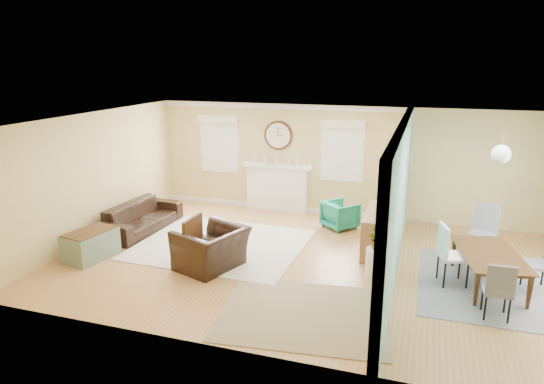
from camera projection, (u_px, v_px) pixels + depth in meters
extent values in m
plane|color=#B07645|center=(308.00, 262.00, 8.92)|extent=(9.00, 9.00, 0.00)
cube|color=tan|center=(340.00, 162.00, 11.33)|extent=(9.00, 0.02, 2.60)
cube|color=tan|center=(251.00, 259.00, 5.82)|extent=(9.00, 0.02, 2.60)
cube|color=tan|center=(96.00, 176.00, 9.91)|extent=(0.02, 6.00, 2.60)
cube|color=white|center=(311.00, 121.00, 8.23)|extent=(9.00, 6.00, 0.02)
cube|color=tan|center=(402.00, 182.00, 9.41)|extent=(0.12, 3.20, 2.60)
cube|color=tan|center=(382.00, 258.00, 5.84)|extent=(0.12, 1.00, 2.60)
cube|color=tan|center=(397.00, 148.00, 6.83)|extent=(0.12, 1.80, 0.40)
cube|color=white|center=(391.00, 216.00, 8.02)|extent=(0.04, 0.12, 2.20)
cube|color=white|center=(379.00, 257.00, 6.37)|extent=(0.04, 0.12, 2.20)
cube|color=white|center=(391.00, 162.00, 6.90)|extent=(0.04, 1.92, 0.12)
cube|color=#63A7A2|center=(401.00, 202.00, 8.11)|extent=(0.02, 6.00, 2.60)
cube|color=white|center=(277.00, 189.00, 11.86)|extent=(1.50, 0.24, 1.10)
cube|color=white|center=(277.00, 166.00, 11.68)|extent=(1.70, 0.30, 0.08)
cube|color=black|center=(278.00, 190.00, 11.96)|extent=(0.85, 0.02, 0.75)
cube|color=gold|center=(277.00, 194.00, 11.88)|extent=(0.85, 0.02, 0.62)
cylinder|color=#4D2B11|center=(278.00, 135.00, 11.60)|extent=(0.70, 0.06, 0.70)
cylinder|color=silver|center=(278.00, 136.00, 11.56)|extent=(0.60, 0.01, 0.60)
cube|color=black|center=(278.00, 131.00, 11.53)|extent=(0.02, 0.01, 0.20)
cube|color=black|center=(280.00, 136.00, 11.54)|extent=(0.12, 0.01, 0.02)
cube|color=white|center=(220.00, 144.00, 12.15)|extent=(0.90, 0.03, 1.30)
cube|color=white|center=(219.00, 144.00, 12.12)|extent=(1.00, 0.04, 1.40)
cube|color=beige|center=(218.00, 119.00, 11.91)|extent=(1.05, 0.10, 0.18)
cube|color=white|center=(342.00, 151.00, 11.23)|extent=(0.90, 0.03, 1.30)
cube|color=white|center=(342.00, 152.00, 11.20)|extent=(1.00, 0.04, 1.40)
cube|color=beige|center=(343.00, 124.00, 10.99)|extent=(1.05, 0.10, 0.18)
cylinder|color=gold|center=(503.00, 138.00, 7.38)|extent=(0.02, 0.02, 0.30)
sphere|color=white|center=(501.00, 154.00, 7.45)|extent=(0.30, 0.30, 0.30)
cube|color=beige|center=(222.00, 244.00, 9.76)|extent=(3.30, 2.88, 0.02)
cube|color=tan|center=(305.00, 314.00, 7.11)|extent=(2.66, 2.27, 0.01)
cube|color=slate|center=(488.00, 286.00, 7.99)|extent=(2.20, 2.75, 0.01)
imported|color=black|center=(141.00, 217.00, 10.53)|extent=(0.94, 2.13, 0.61)
imported|color=black|center=(211.00, 249.00, 8.60)|extent=(1.32, 1.40, 0.74)
imported|color=#05634D|center=(340.00, 215.00, 10.67)|extent=(0.92, 0.93, 0.61)
cube|color=gray|center=(91.00, 245.00, 9.04)|extent=(0.72, 1.02, 0.53)
cube|color=#4D2B11|center=(89.00, 231.00, 8.97)|extent=(0.68, 0.97, 0.02)
cube|color=#876141|center=(379.00, 231.00, 9.38)|extent=(0.51, 1.53, 0.80)
cube|color=#4D2B11|center=(362.00, 230.00, 9.00)|extent=(0.01, 0.41, 0.22)
cube|color=#4D2B11|center=(362.00, 244.00, 9.07)|extent=(0.01, 0.41, 0.22)
cube|color=#4D2B11|center=(366.00, 222.00, 9.42)|extent=(0.01, 0.41, 0.22)
cube|color=#4D2B11|center=(365.00, 235.00, 9.49)|extent=(0.01, 0.41, 0.22)
cube|color=#4D2B11|center=(369.00, 215.00, 9.84)|extent=(0.01, 0.41, 0.22)
cube|color=#4D2B11|center=(368.00, 228.00, 9.91)|extent=(0.01, 0.41, 0.22)
imported|color=black|center=(380.00, 196.00, 9.20)|extent=(0.18, 1.06, 0.61)
cylinder|color=white|center=(375.00, 262.00, 8.35)|extent=(0.33, 0.33, 0.48)
imported|color=#337F33|center=(376.00, 238.00, 8.23)|extent=(0.44, 0.45, 0.38)
imported|color=#4D2B11|center=(490.00, 270.00, 7.92)|extent=(1.20, 1.78, 0.58)
cube|color=slate|center=(483.00, 234.00, 8.96)|extent=(0.56, 0.56, 0.05)
cube|color=slate|center=(484.00, 220.00, 8.88)|extent=(0.45, 0.17, 0.54)
cylinder|color=black|center=(493.00, 246.00, 9.07)|extent=(0.03, 0.03, 0.46)
cylinder|color=black|center=(490.00, 253.00, 8.78)|extent=(0.03, 0.03, 0.46)
cylinder|color=black|center=(473.00, 242.00, 9.27)|extent=(0.03, 0.03, 0.46)
cylinder|color=black|center=(468.00, 248.00, 8.97)|extent=(0.03, 0.03, 0.46)
cube|color=slate|center=(497.00, 291.00, 6.93)|extent=(0.40, 0.40, 0.05)
cube|color=slate|center=(499.00, 276.00, 6.87)|extent=(0.39, 0.07, 0.46)
cylinder|color=black|center=(485.00, 309.00, 6.88)|extent=(0.03, 0.03, 0.39)
cylinder|color=black|center=(482.00, 299.00, 7.17)|extent=(0.03, 0.03, 0.39)
cylinder|color=black|center=(509.00, 312.00, 6.80)|extent=(0.03, 0.03, 0.39)
cylinder|color=black|center=(505.00, 301.00, 7.09)|extent=(0.03, 0.03, 0.39)
cube|color=white|center=(454.00, 257.00, 7.95)|extent=(0.56, 0.56, 0.05)
cube|color=white|center=(455.00, 241.00, 7.88)|extent=(0.17, 0.45, 0.54)
cylinder|color=black|center=(438.00, 266.00, 8.20)|extent=(0.03, 0.03, 0.45)
cylinder|color=black|center=(459.00, 267.00, 8.19)|extent=(0.03, 0.03, 0.45)
cylinder|color=black|center=(444.00, 276.00, 7.85)|extent=(0.03, 0.03, 0.45)
cylinder|color=black|center=(467.00, 276.00, 7.84)|extent=(0.03, 0.03, 0.45)
cube|color=slate|center=(539.00, 265.00, 7.73)|extent=(0.50, 0.50, 0.05)
cube|color=slate|center=(541.00, 251.00, 7.67)|extent=(0.15, 0.41, 0.49)
cylinder|color=black|center=(531.00, 283.00, 7.65)|extent=(0.03, 0.03, 0.41)
cylinder|color=black|center=(543.00, 274.00, 7.95)|extent=(0.03, 0.03, 0.41)
cylinder|color=black|center=(522.00, 274.00, 7.97)|extent=(0.03, 0.03, 0.41)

